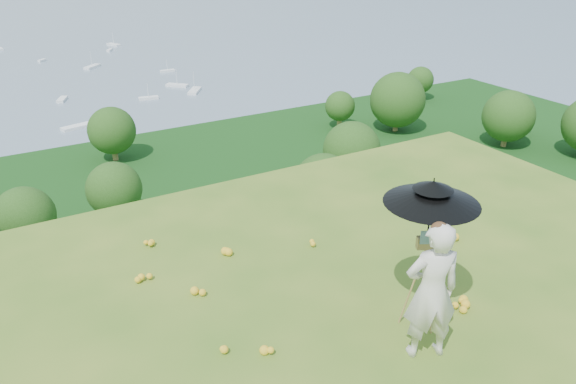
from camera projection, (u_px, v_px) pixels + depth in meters
forest_slope at (97, 384)px, 46.11m from camera, size 140.00×56.00×22.00m
shoreline_tier at (39, 244)px, 80.43m from camera, size 170.00×28.00×8.00m
slope_trees at (68, 236)px, 40.16m from camera, size 110.00×50.00×6.00m
harbor_town at (30, 203)px, 77.67m from camera, size 110.00×22.00×5.00m
painter at (431, 291)px, 6.78m from camera, size 0.80×0.66×1.88m
field_easel at (423, 277)px, 7.42m from camera, size 0.75×0.75×1.47m
sun_umbrella at (430, 213)px, 7.04m from camera, size 1.63×1.63×0.95m
painter_cap at (440, 227)px, 6.40m from camera, size 0.28×0.30×0.10m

